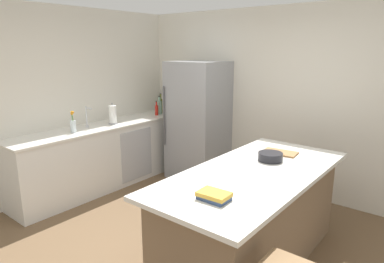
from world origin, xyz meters
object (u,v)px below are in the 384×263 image
at_px(kitchen_island, 252,216).
at_px(paper_towel_roll, 113,115).
at_px(cookbook_stack, 214,196).
at_px(olive_oil_bottle, 161,105).
at_px(hot_sauce_bottle, 157,110).
at_px(refrigerator, 198,121).
at_px(sink_faucet, 87,116).
at_px(syrup_bottle, 168,108).
at_px(cutting_board, 280,152).
at_px(mixing_bowl, 270,157).
at_px(gin_bottle, 160,107).
at_px(flower_vase, 73,125).

relative_size(kitchen_island, paper_towel_roll, 7.18).
height_order(paper_towel_roll, cookbook_stack, paper_towel_roll).
distance_m(olive_oil_bottle, hot_sauce_bottle, 0.20).
bearing_deg(hot_sauce_bottle, kitchen_island, -27.24).
bearing_deg(refrigerator, cookbook_stack, -49.59).
bearing_deg(cookbook_stack, sink_faucet, 163.84).
xyz_separation_m(syrup_bottle, hot_sauce_bottle, (-0.01, -0.28, -0.00)).
xyz_separation_m(refrigerator, paper_towel_roll, (-0.82, -1.01, 0.15)).
height_order(paper_towel_roll, cutting_board, paper_towel_roll).
height_order(cookbook_stack, cutting_board, cookbook_stack).
xyz_separation_m(cookbook_stack, mixing_bowl, (-0.09, 1.10, 0.01)).
bearing_deg(refrigerator, syrup_bottle, 168.85).
bearing_deg(cookbook_stack, syrup_bottle, 138.37).
bearing_deg(kitchen_island, sink_faucet, 178.54).
bearing_deg(paper_towel_roll, cookbook_stack, -23.78).
xyz_separation_m(paper_towel_roll, syrup_bottle, (0.05, 1.16, -0.04)).
distance_m(kitchen_island, cookbook_stack, 0.88).
height_order(olive_oil_bottle, hot_sauce_bottle, olive_oil_bottle).
xyz_separation_m(kitchen_island, olive_oil_bottle, (-2.65, 1.51, 0.60)).
bearing_deg(sink_faucet, hot_sauce_bottle, 84.10).
height_order(refrigerator, cutting_board, refrigerator).
distance_m(refrigerator, gin_bottle, 0.82).
xyz_separation_m(mixing_bowl, cutting_board, (-0.03, 0.29, -0.03)).
bearing_deg(paper_towel_roll, gin_bottle, 89.30).
distance_m(mixing_bowl, cutting_board, 0.30).
bearing_deg(hot_sauce_bottle, paper_towel_roll, -92.66).
relative_size(kitchen_island, cookbook_stack, 9.15).
height_order(flower_vase, hot_sauce_bottle, flower_vase).
xyz_separation_m(kitchen_island, cutting_board, (-0.06, 0.66, 0.47)).
distance_m(kitchen_island, mixing_bowl, 0.62).
height_order(refrigerator, paper_towel_roll, refrigerator).
bearing_deg(mixing_bowl, gin_bottle, 157.73).
bearing_deg(paper_towel_roll, olive_oil_bottle, 91.86).
height_order(syrup_bottle, cutting_board, syrup_bottle).
bearing_deg(olive_oil_bottle, cutting_board, -17.99).
height_order(sink_faucet, gin_bottle, gin_bottle).
height_order(syrup_bottle, olive_oil_bottle, olive_oil_bottle).
distance_m(syrup_bottle, cutting_board, 2.68).
bearing_deg(kitchen_island, paper_towel_roll, 170.29).
relative_size(cookbook_stack, cutting_board, 0.65).
bearing_deg(sink_faucet, gin_bottle, 85.74).
bearing_deg(refrigerator, flower_vase, -115.18).
height_order(kitchen_island, mixing_bowl, mixing_bowl).
relative_size(paper_towel_roll, mixing_bowl, 1.27).
bearing_deg(flower_vase, cutting_board, 19.44).
bearing_deg(cookbook_stack, paper_towel_roll, 156.22).
bearing_deg(hot_sauce_bottle, flower_vase, -90.45).
relative_size(olive_oil_bottle, mixing_bowl, 1.39).
relative_size(hot_sauce_bottle, mixing_bowl, 0.97).
xyz_separation_m(kitchen_island, gin_bottle, (-2.61, 1.43, 0.59)).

